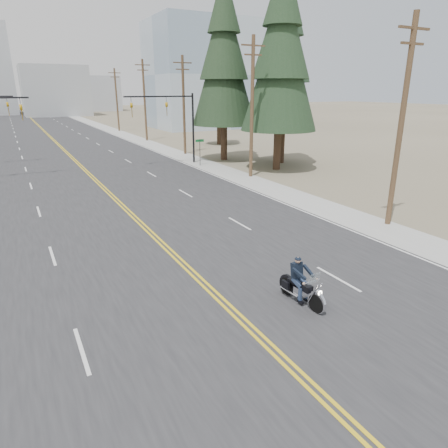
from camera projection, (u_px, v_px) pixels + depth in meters
ground_plane at (302, 379)px, 10.63m from camera, size 400.00×400.00×0.00m
road at (47, 134)px, 69.23m from camera, size 20.00×200.00×0.01m
sidewalk_right at (114, 131)px, 74.34m from camera, size 3.00×200.00×0.01m
traffic_mast_right at (174, 115)px, 39.83m from camera, size 7.10×0.26×7.00m
street_sign at (200, 148)px, 39.97m from camera, size 0.90×0.06×2.62m
utility_pole_a at (402, 121)px, 21.05m from camera, size 2.20×0.30×11.00m
utility_pole_b at (252, 106)px, 33.53m from camera, size 2.20×0.30×11.50m
utility_pole_c at (184, 104)px, 46.17m from camera, size 2.20×0.30×11.00m
utility_pole_d at (145, 99)px, 58.64m from camera, size 2.20×0.30×11.50m
utility_pole_e at (117, 99)px, 72.96m from camera, size 2.20×0.30×11.00m
glass_building at (212, 76)px, 80.25m from camera, size 24.00×16.00×20.00m
haze_bldg_b at (55, 91)px, 116.60m from camera, size 18.00×14.00×14.00m
haze_bldg_c at (176, 84)px, 117.61m from camera, size 16.00×12.00×18.00m
haze_bldg_e at (98, 94)px, 145.39m from camera, size 14.00×14.00×12.00m
motorcyclist at (302, 282)px, 14.16m from camera, size 1.07×2.22×1.69m
conifer_near at (281, 50)px, 35.29m from camera, size 6.99×6.99×18.51m
conifer_mid at (285, 57)px, 38.89m from camera, size 6.75×6.75×18.00m
conifer_tall at (224, 54)px, 40.59m from camera, size 6.73×6.73×18.70m
conifer_far at (219, 87)px, 54.14m from camera, size 5.02×5.02×13.44m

